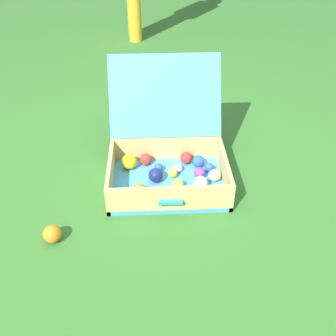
% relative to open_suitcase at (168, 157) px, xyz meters
% --- Properties ---
extents(ground_plane, '(16.00, 16.00, 0.00)m').
position_rel_open_suitcase_xyz_m(ground_plane, '(-0.07, -0.11, -0.12)').
color(ground_plane, '#336B28').
extents(open_suitcase, '(0.59, 0.67, 0.54)m').
position_rel_open_suitcase_xyz_m(open_suitcase, '(0.00, 0.00, 0.00)').
color(open_suitcase, '#4799C6').
rests_on(open_suitcase, ground).
extents(stray_ball_on_grass, '(0.08, 0.08, 0.08)m').
position_rel_open_suitcase_xyz_m(stray_ball_on_grass, '(-0.52, -0.44, -0.08)').
color(stray_ball_on_grass, orange).
rests_on(stray_ball_on_grass, ground).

